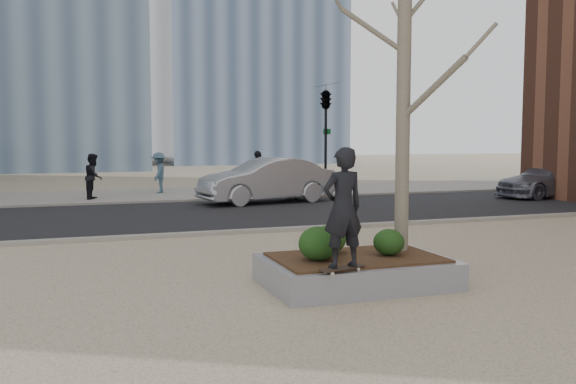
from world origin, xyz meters
name	(u,v)px	position (x,y,z in m)	size (l,w,h in m)	color
ground	(299,290)	(0.00, 0.00, 0.00)	(120.00, 120.00, 0.00)	tan
street	(187,215)	(0.00, 10.00, 0.01)	(60.00, 8.00, 0.02)	black
far_sidewalk	(157,195)	(0.00, 17.00, 0.01)	(60.00, 6.00, 0.02)	gray
planter	(356,272)	(1.00, 0.00, 0.23)	(3.00, 2.00, 0.45)	gray
planter_mulch	(356,257)	(1.00, 0.00, 0.47)	(2.70, 1.70, 0.04)	#382314
sycamore_tree	(404,58)	(2.00, 0.30, 3.79)	(2.80, 2.80, 6.60)	gray
shrub_left	(318,243)	(0.28, -0.12, 0.76)	(0.64, 0.64, 0.55)	#184014
shrub_middle	(329,239)	(0.69, 0.40, 0.73)	(0.57, 0.57, 0.48)	#1C3B13
shrub_right	(389,242)	(1.54, -0.10, 0.71)	(0.52, 0.52, 0.44)	#143410
skateboard	(342,270)	(0.36, -0.88, 0.49)	(0.78, 0.20, 0.07)	black
skateboarder	(343,208)	(0.36, -0.88, 1.42)	(0.65, 0.43, 1.79)	black
car_silver	(266,180)	(3.37, 12.64, 0.83)	(1.71, 4.90, 1.61)	#ABADB3
car_third	(549,180)	(14.49, 10.91, 0.68)	(1.85, 4.56, 1.32)	slate
pedestrian_a	(94,176)	(-2.49, 16.03, 0.89)	(0.84, 0.66, 1.73)	black
pedestrian_b	(159,173)	(0.21, 17.69, 0.88)	(1.11, 0.64, 1.71)	#3E5C70
pedestrian_c	(258,173)	(3.80, 15.09, 0.93)	(1.06, 0.44, 1.81)	black
traffic_light_far	(326,140)	(6.50, 14.60, 2.25)	(0.60, 2.48, 4.50)	black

